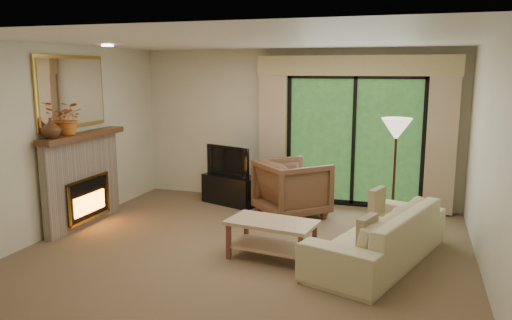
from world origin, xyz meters
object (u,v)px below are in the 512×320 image
(media_console, at_px, (231,189))
(armchair, at_px, (292,188))
(sofa, at_px, (378,234))
(coffee_table, at_px, (272,240))

(media_console, xyz_separation_m, armchair, (1.16, -0.38, 0.20))
(media_console, xyz_separation_m, sofa, (2.58, -1.88, 0.09))
(media_console, distance_m, armchair, 1.23)
(armchair, distance_m, coffee_table, 1.85)
(media_console, bearing_deg, coffee_table, -38.47)
(armchair, bearing_deg, sofa, 178.36)
(armchair, xyz_separation_m, sofa, (1.42, -1.50, -0.11))
(media_console, distance_m, sofa, 3.19)
(sofa, height_order, coffee_table, sofa)
(sofa, distance_m, coffee_table, 1.27)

